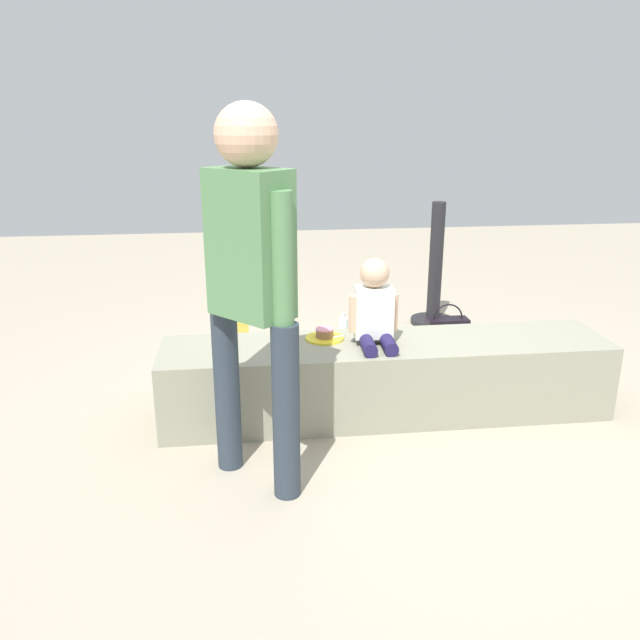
{
  "coord_description": "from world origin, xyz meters",
  "views": [
    {
      "loc": [
        -0.78,
        -3.3,
        1.68
      ],
      "look_at": [
        -0.42,
        -0.31,
        0.68
      ],
      "focal_mm": 35.8,
      "sensor_mm": 36.0,
      "label": 1
    }
  ],
  "objects_px": {
    "cake_plate": "(325,336)",
    "handbag_black_leather": "(447,330)",
    "child_seated": "(374,307)",
    "water_bottle_far_side": "(343,328)",
    "water_bottle_near_gift": "(256,353)",
    "cake_box_white": "(337,363)",
    "handbag_brown_canvas": "(453,360)",
    "gift_bag": "(234,334)",
    "adult_standing": "(251,268)"
  },
  "relations": [
    {
      "from": "adult_standing",
      "to": "gift_bag",
      "type": "distance_m",
      "value": 1.93
    },
    {
      "from": "child_seated",
      "to": "cake_box_white",
      "type": "distance_m",
      "value": 0.91
    },
    {
      "from": "cake_plate",
      "to": "handbag_brown_canvas",
      "type": "relative_size",
      "value": 0.68
    },
    {
      "from": "child_seated",
      "to": "cake_box_white",
      "type": "bearing_deg",
      "value": 98.55
    },
    {
      "from": "cake_plate",
      "to": "water_bottle_near_gift",
      "type": "height_order",
      "value": "cake_plate"
    },
    {
      "from": "water_bottle_near_gift",
      "to": "water_bottle_far_side",
      "type": "relative_size",
      "value": 0.9
    },
    {
      "from": "water_bottle_near_gift",
      "to": "cake_box_white",
      "type": "height_order",
      "value": "water_bottle_near_gift"
    },
    {
      "from": "handbag_black_leather",
      "to": "water_bottle_far_side",
      "type": "bearing_deg",
      "value": 169.27
    },
    {
      "from": "cake_box_white",
      "to": "adult_standing",
      "type": "bearing_deg",
      "value": -114.06
    },
    {
      "from": "cake_plate",
      "to": "water_bottle_near_gift",
      "type": "distance_m",
      "value": 0.9
    },
    {
      "from": "water_bottle_near_gift",
      "to": "water_bottle_far_side",
      "type": "height_order",
      "value": "water_bottle_far_side"
    },
    {
      "from": "child_seated",
      "to": "adult_standing",
      "type": "bearing_deg",
      "value": -137.97
    },
    {
      "from": "cake_plate",
      "to": "handbag_black_leather",
      "type": "relative_size",
      "value": 0.72
    },
    {
      "from": "handbag_black_leather",
      "to": "child_seated",
      "type": "bearing_deg",
      "value": -125.82
    },
    {
      "from": "child_seated",
      "to": "gift_bag",
      "type": "bearing_deg",
      "value": 125.75
    },
    {
      "from": "cake_plate",
      "to": "handbag_black_leather",
      "type": "bearing_deg",
      "value": 43.26
    },
    {
      "from": "adult_standing",
      "to": "water_bottle_near_gift",
      "type": "distance_m",
      "value": 1.72
    },
    {
      "from": "cake_box_white",
      "to": "handbag_brown_canvas",
      "type": "bearing_deg",
      "value": -14.52
    },
    {
      "from": "water_bottle_near_gift",
      "to": "handbag_black_leather",
      "type": "relative_size",
      "value": 0.64
    },
    {
      "from": "water_bottle_near_gift",
      "to": "handbag_black_leather",
      "type": "bearing_deg",
      "value": 10.8
    },
    {
      "from": "cake_plate",
      "to": "handbag_brown_canvas",
      "type": "xyz_separation_m",
      "value": [
        0.9,
        0.38,
        -0.34
      ]
    },
    {
      "from": "adult_standing",
      "to": "gift_bag",
      "type": "xyz_separation_m",
      "value": [
        -0.12,
        1.71,
        -0.89
      ]
    },
    {
      "from": "child_seated",
      "to": "handbag_brown_canvas",
      "type": "distance_m",
      "value": 0.96
    },
    {
      "from": "cake_plate",
      "to": "water_bottle_far_side",
      "type": "xyz_separation_m",
      "value": [
        0.29,
        1.15,
        -0.35
      ]
    },
    {
      "from": "gift_bag",
      "to": "child_seated",
      "type": "bearing_deg",
      "value": -54.25
    },
    {
      "from": "water_bottle_far_side",
      "to": "handbag_black_leather",
      "type": "distance_m",
      "value": 0.79
    },
    {
      "from": "water_bottle_far_side",
      "to": "water_bottle_near_gift",
      "type": "bearing_deg",
      "value": -147.99
    },
    {
      "from": "gift_bag",
      "to": "cake_box_white",
      "type": "relative_size",
      "value": 1.06
    },
    {
      "from": "water_bottle_near_gift",
      "to": "handbag_brown_canvas",
      "type": "distance_m",
      "value": 1.33
    },
    {
      "from": "child_seated",
      "to": "water_bottle_far_side",
      "type": "height_order",
      "value": "child_seated"
    },
    {
      "from": "child_seated",
      "to": "gift_bag",
      "type": "xyz_separation_m",
      "value": [
        -0.79,
        1.1,
        -0.51
      ]
    },
    {
      "from": "adult_standing",
      "to": "water_bottle_near_gift",
      "type": "relative_size",
      "value": 8.59
    },
    {
      "from": "water_bottle_near_gift",
      "to": "gift_bag",
      "type": "bearing_deg",
      "value": 118.79
    },
    {
      "from": "adult_standing",
      "to": "water_bottle_far_side",
      "type": "bearing_deg",
      "value": 69.28
    },
    {
      "from": "child_seated",
      "to": "cake_box_white",
      "type": "xyz_separation_m",
      "value": [
        -0.1,
        0.68,
        -0.59
      ]
    },
    {
      "from": "cake_box_white",
      "to": "handbag_black_leather",
      "type": "xyz_separation_m",
      "value": [
        0.9,
        0.43,
        0.05
      ]
    },
    {
      "from": "water_bottle_far_side",
      "to": "handbag_brown_canvas",
      "type": "distance_m",
      "value": 0.98
    },
    {
      "from": "water_bottle_near_gift",
      "to": "cake_box_white",
      "type": "xyz_separation_m",
      "value": [
        0.54,
        -0.16,
        -0.04
      ]
    },
    {
      "from": "child_seated",
      "to": "cake_plate",
      "type": "relative_size",
      "value": 2.16
    },
    {
      "from": "gift_bag",
      "to": "water_bottle_far_side",
      "type": "xyz_separation_m",
      "value": [
        0.82,
        0.16,
        -0.04
      ]
    },
    {
      "from": "gift_bag",
      "to": "water_bottle_near_gift",
      "type": "relative_size",
      "value": 1.58
    },
    {
      "from": "child_seated",
      "to": "cake_plate",
      "type": "bearing_deg",
      "value": 157.29
    },
    {
      "from": "cake_plate",
      "to": "handbag_brown_canvas",
      "type": "height_order",
      "value": "cake_plate"
    },
    {
      "from": "water_bottle_far_side",
      "to": "cake_box_white",
      "type": "bearing_deg",
      "value": -102.78
    },
    {
      "from": "water_bottle_near_gift",
      "to": "handbag_brown_canvas",
      "type": "height_order",
      "value": "handbag_brown_canvas"
    },
    {
      "from": "water_bottle_far_side",
      "to": "child_seated",
      "type": "bearing_deg",
      "value": -91.35
    },
    {
      "from": "child_seated",
      "to": "handbag_black_leather",
      "type": "distance_m",
      "value": 1.47
    },
    {
      "from": "cake_plate",
      "to": "water_bottle_near_gift",
      "type": "relative_size",
      "value": 1.12
    },
    {
      "from": "child_seated",
      "to": "handbag_black_leather",
      "type": "bearing_deg",
      "value": 54.18
    },
    {
      "from": "water_bottle_near_gift",
      "to": "cake_box_white",
      "type": "relative_size",
      "value": 0.67
    }
  ]
}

